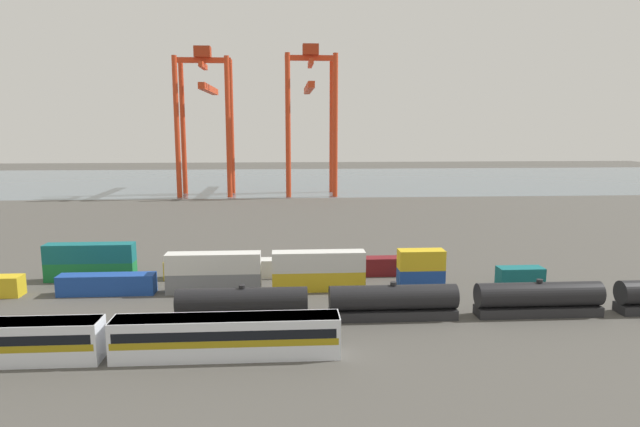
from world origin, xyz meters
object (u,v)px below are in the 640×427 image
Objects in this scene: gantry_crane_west at (206,106)px; shipping_container_8 at (520,277)px; shipping_container_11 at (187,269)px; gantry_crane_central at (310,105)px; passenger_train at (106,338)px; shipping_container_4 at (319,280)px; freight_tank_row at (466,300)px; shipping_container_1 at (107,284)px.

shipping_container_8 is at bearing -61.76° from gantry_crane_west.
gantry_crane_central is (22.15, 97.00, 26.52)m from shipping_container_11.
passenger_train is 52.10m from shipping_container_8.
shipping_container_4 is at bearing -20.28° from shipping_container_11.
gantry_crane_west reaches higher than shipping_container_11.
freight_tank_row is 19.55m from shipping_container_4.
shipping_container_8 is 1.00× the size of shipping_container_11.
shipping_container_1 is (-43.15, 11.25, -0.67)m from freight_tank_row.
shipping_container_8 is at bearing 45.16° from freight_tank_row.
shipping_container_8 is (47.95, 20.36, -0.84)m from passenger_train.
freight_tank_row is 15.88m from shipping_container_8.
freight_tank_row reaches higher than shipping_container_4.
gantry_crane_west reaches higher than shipping_container_1.
passenger_train is 3.55× the size of shipping_container_1.
shipping_container_4 is at bearing 44.42° from passenger_train.
shipping_container_4 is (20.78, 20.36, -0.84)m from passenger_train.
gantry_crane_west is at bearing 105.37° from shipping_container_4.
gantry_crane_central reaches higher than passenger_train.
shipping_container_8 is 0.14× the size of gantry_crane_west.
gantry_crane_west is (-44.44, 114.82, 25.30)m from freight_tank_row.
gantry_crane_west is at bearing 96.00° from shipping_container_11.
shipping_container_4 is 0.27× the size of gantry_crane_west.
shipping_container_11 is at bearing 171.55° from shipping_container_8.
shipping_container_1 and shipping_container_4 have the same top height.
shipping_container_8 is at bearing 0.00° from shipping_container_4.
freight_tank_row is at bearing 13.92° from passenger_train.
gantry_crane_west is at bearing 90.72° from shipping_container_1.
gantry_crane_west reaches higher than freight_tank_row.
freight_tank_row reaches higher than shipping_container_8.
shipping_container_1 is 0.27× the size of gantry_crane_central.
freight_tank_row is 5.32× the size of shipping_container_1.
gantry_crane_west is at bearing -179.68° from gantry_crane_central.
gantry_crane_west is (-7.69, 123.93, 25.12)m from passenger_train.
shipping_container_8 is at bearing 23.01° from passenger_train.
passenger_train is 0.96× the size of gantry_crane_west.
passenger_train is 126.69m from gantry_crane_west.
freight_tank_row is 118.50m from gantry_crane_central.
freight_tank_row is 125.70m from gantry_crane_west.
shipping_container_1 is 2.00× the size of shipping_container_11.
shipping_container_4 is at bearing -92.13° from gantry_crane_central.
shipping_container_11 is 0.13× the size of gantry_crane_central.
freight_tank_row is at bearing -83.99° from gantry_crane_central.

